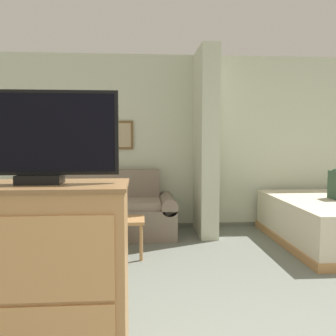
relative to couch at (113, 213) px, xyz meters
The scene contains 8 objects.
wall_back 1.76m from the couch, 18.92° to the left, with size 7.46×0.16×2.60m.
wall_partition_pillar 1.64m from the couch, ahead, with size 0.24×0.81×2.60m.
couch is the anchor object (origin of this frame).
coffee_table 0.97m from the couch, 84.78° to the right, with size 0.70×0.43×0.44m.
side_table 1.07m from the couch, behind, with size 0.41×0.41×0.55m.
table_lamp 1.19m from the couch, behind, with size 0.31×0.31×0.42m.
tv_dresser 3.14m from the couch, 92.91° to the right, with size 0.96×0.51×1.11m.
tv 3.30m from the couch, 92.92° to the right, with size 0.86×0.16×0.51m.
Camera 1 is at (-1.00, -1.27, 1.36)m, focal length 40.00 mm.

